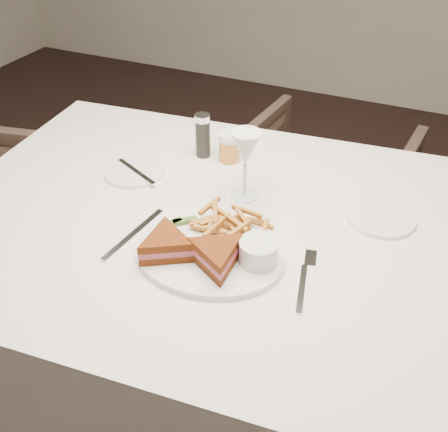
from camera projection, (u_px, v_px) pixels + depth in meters
ground at (141, 364)px, 1.73m from camera, size 5.00×5.00×0.00m
table at (231, 328)px, 1.38m from camera, size 1.48×1.06×0.75m
chair_far at (318, 193)px, 2.00m from camera, size 0.69×0.65×0.64m
table_setting at (222, 218)px, 1.10m from camera, size 0.79×0.59×0.18m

